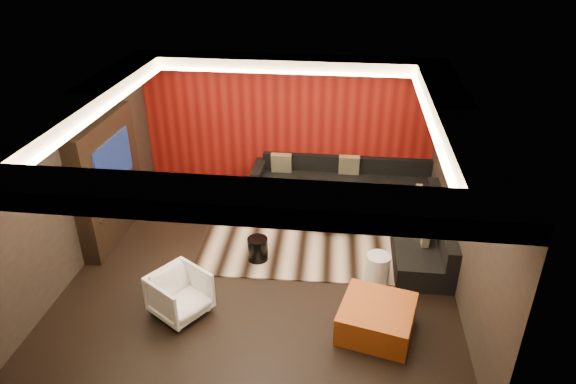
# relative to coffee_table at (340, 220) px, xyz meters

# --- Properties ---
(floor) EXTENTS (6.00, 6.00, 0.02)m
(floor) POSITION_rel_coffee_table_xyz_m (-1.19, -1.32, -0.14)
(floor) COLOR black
(floor) RESTS_ON ground
(ceiling) EXTENTS (6.00, 6.00, 0.02)m
(ceiling) POSITION_rel_coffee_table_xyz_m (-1.19, -1.32, 2.68)
(ceiling) COLOR silver
(ceiling) RESTS_ON ground
(wall_back) EXTENTS (6.00, 0.02, 2.80)m
(wall_back) POSITION_rel_coffee_table_xyz_m (-1.19, 1.69, 1.27)
(wall_back) COLOR black
(wall_back) RESTS_ON ground
(wall_left) EXTENTS (0.02, 6.00, 2.80)m
(wall_left) POSITION_rel_coffee_table_xyz_m (-4.20, -1.32, 1.27)
(wall_left) COLOR black
(wall_left) RESTS_ON ground
(wall_right) EXTENTS (0.02, 6.00, 2.80)m
(wall_right) POSITION_rel_coffee_table_xyz_m (1.82, -1.32, 1.27)
(wall_right) COLOR black
(wall_right) RESTS_ON ground
(red_feature_wall) EXTENTS (5.98, 0.05, 2.78)m
(red_feature_wall) POSITION_rel_coffee_table_xyz_m (-1.19, 1.65, 1.27)
(red_feature_wall) COLOR #6B0C0A
(red_feature_wall) RESTS_ON ground
(soffit_back) EXTENTS (6.00, 0.60, 0.22)m
(soffit_back) POSITION_rel_coffee_table_xyz_m (-1.19, 1.38, 2.56)
(soffit_back) COLOR silver
(soffit_back) RESTS_ON ground
(soffit_front) EXTENTS (6.00, 0.60, 0.22)m
(soffit_front) POSITION_rel_coffee_table_xyz_m (-1.19, -4.02, 2.56)
(soffit_front) COLOR silver
(soffit_front) RESTS_ON ground
(soffit_left) EXTENTS (0.60, 4.80, 0.22)m
(soffit_left) POSITION_rel_coffee_table_xyz_m (-3.89, -1.32, 2.56)
(soffit_left) COLOR silver
(soffit_left) RESTS_ON ground
(soffit_right) EXTENTS (0.60, 4.80, 0.22)m
(soffit_right) POSITION_rel_coffee_table_xyz_m (1.51, -1.32, 2.56)
(soffit_right) COLOR silver
(soffit_right) RESTS_ON ground
(cove_back) EXTENTS (4.80, 0.08, 0.04)m
(cove_back) POSITION_rel_coffee_table_xyz_m (-1.19, 1.04, 2.47)
(cove_back) COLOR #FFD899
(cove_back) RESTS_ON ground
(cove_front) EXTENTS (4.80, 0.08, 0.04)m
(cove_front) POSITION_rel_coffee_table_xyz_m (-1.19, -3.68, 2.47)
(cove_front) COLOR #FFD899
(cove_front) RESTS_ON ground
(cove_left) EXTENTS (0.08, 4.80, 0.04)m
(cove_left) POSITION_rel_coffee_table_xyz_m (-3.55, -1.32, 2.47)
(cove_left) COLOR #FFD899
(cove_left) RESTS_ON ground
(cove_right) EXTENTS (0.08, 4.80, 0.04)m
(cove_right) POSITION_rel_coffee_table_xyz_m (1.17, -1.32, 2.47)
(cove_right) COLOR #FFD899
(cove_right) RESTS_ON ground
(tv_surround) EXTENTS (0.30, 2.00, 2.20)m
(tv_surround) POSITION_rel_coffee_table_xyz_m (-4.04, -0.72, 0.97)
(tv_surround) COLOR black
(tv_surround) RESTS_ON ground
(tv_screen) EXTENTS (0.04, 1.30, 0.80)m
(tv_screen) POSITION_rel_coffee_table_xyz_m (-3.88, -0.72, 1.32)
(tv_screen) COLOR black
(tv_screen) RESTS_ON ground
(tv_shelf) EXTENTS (0.04, 1.60, 0.04)m
(tv_shelf) POSITION_rel_coffee_table_xyz_m (-3.88, -0.72, 0.57)
(tv_shelf) COLOR black
(tv_shelf) RESTS_ON ground
(rug) EXTENTS (4.10, 3.13, 0.02)m
(rug) POSITION_rel_coffee_table_xyz_m (-0.43, -0.23, -0.12)
(rug) COLOR #C5AC90
(rug) RESTS_ON floor
(coffee_table) EXTENTS (1.57, 1.57, 0.22)m
(coffee_table) POSITION_rel_coffee_table_xyz_m (0.00, 0.00, 0.00)
(coffee_table) COLOR black
(coffee_table) RESTS_ON rug
(drum_stool) EXTENTS (0.41, 0.41, 0.40)m
(drum_stool) POSITION_rel_coffee_table_xyz_m (-1.34, -1.24, 0.09)
(drum_stool) COLOR black
(drum_stool) RESTS_ON rug
(striped_pouf) EXTENTS (0.80, 0.80, 0.35)m
(striped_pouf) POSITION_rel_coffee_table_xyz_m (-2.18, 0.73, 0.07)
(striped_pouf) COLOR beige
(striped_pouf) RESTS_ON rug
(white_side_table) EXTENTS (0.42, 0.42, 0.48)m
(white_side_table) POSITION_rel_coffee_table_xyz_m (0.63, -1.57, 0.11)
(white_side_table) COLOR white
(white_side_table) RESTS_ON floor
(orange_ottoman) EXTENTS (1.17, 1.17, 0.43)m
(orange_ottoman) POSITION_rel_coffee_table_xyz_m (0.58, -2.71, 0.09)
(orange_ottoman) COLOR #B04416
(orange_ottoman) RESTS_ON floor
(armchair) EXTENTS (1.01, 1.00, 0.67)m
(armchair) POSITION_rel_coffee_table_xyz_m (-2.22, -2.67, 0.21)
(armchair) COLOR white
(armchair) RESTS_ON floor
(sectional_sofa) EXTENTS (3.65, 3.50, 0.75)m
(sectional_sofa) POSITION_rel_coffee_table_xyz_m (0.54, 0.54, 0.13)
(sectional_sofa) COLOR black
(sectional_sofa) RESTS_ON floor
(throw_pillows) EXTENTS (2.94, 2.75, 0.50)m
(throw_pillows) POSITION_rel_coffee_table_xyz_m (0.40, 0.47, 0.49)
(throw_pillows) COLOR #C0BA8D
(throw_pillows) RESTS_ON sectional_sofa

